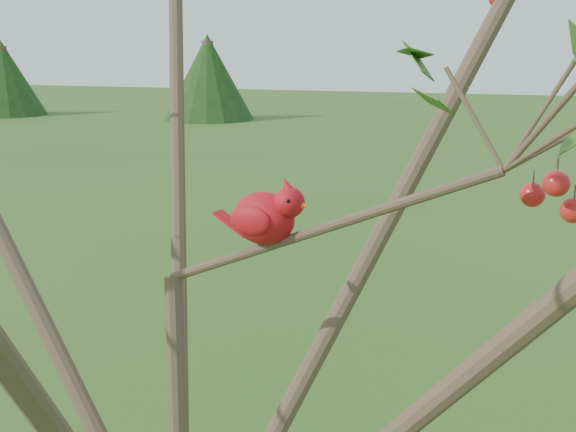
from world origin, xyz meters
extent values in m
sphere|color=red|center=(0.59, 0.12, 2.15)|extent=(0.04, 0.04, 0.04)
sphere|color=red|center=(0.65, 0.09, 2.14)|extent=(0.04, 0.04, 0.04)
sphere|color=red|center=(0.63, 0.05, 2.18)|extent=(0.04, 0.04, 0.04)
ellipsoid|color=#B50F15|center=(0.15, 0.08, 2.09)|extent=(0.13, 0.11, 0.09)
sphere|color=#B50F15|center=(0.20, 0.07, 2.12)|extent=(0.06, 0.06, 0.05)
cone|color=#B50F15|center=(0.19, 0.07, 2.15)|extent=(0.04, 0.04, 0.04)
cone|color=#D85914|center=(0.22, 0.07, 2.12)|extent=(0.03, 0.02, 0.02)
ellipsoid|color=black|center=(0.22, 0.07, 2.12)|extent=(0.02, 0.03, 0.03)
cube|color=#B50F15|center=(0.08, 0.10, 2.07)|extent=(0.07, 0.04, 0.04)
ellipsoid|color=#B50F15|center=(0.15, 0.12, 2.09)|extent=(0.09, 0.04, 0.05)
ellipsoid|color=#B50F15|center=(0.13, 0.05, 2.09)|extent=(0.09, 0.04, 0.05)
cylinder|color=#483526|center=(-10.54, 21.55, 1.33)|extent=(0.40, 0.40, 2.66)
cone|color=#163512|center=(-10.54, 21.55, 1.44)|extent=(3.11, 3.11, 2.89)
cylinder|color=#483526|center=(-18.38, 20.59, 1.25)|extent=(0.38, 0.38, 2.50)
cone|color=#163512|center=(-18.38, 20.59, 1.35)|extent=(2.92, 2.92, 2.71)
camera|label=1|loc=(0.61, -1.07, 2.38)|focal=45.00mm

